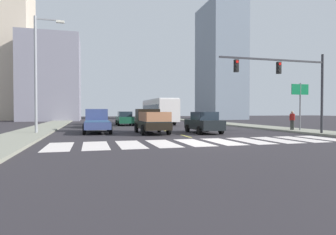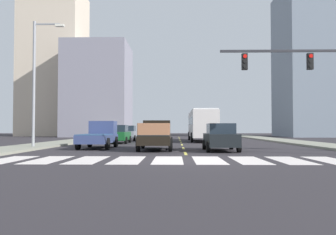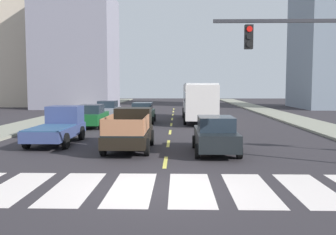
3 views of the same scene
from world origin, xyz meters
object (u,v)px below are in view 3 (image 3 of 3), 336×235
at_px(pickup_stakebed, 130,130).
at_px(pickup_dark, 59,126).
at_px(sedan_far, 108,110).
at_px(sedan_near_left, 215,135).
at_px(sedan_mid, 92,116).
at_px(sedan_near_right, 143,113).
at_px(city_bus, 199,99).

height_order(pickup_stakebed, pickup_dark, same).
distance_m(pickup_stakebed, sedan_far, 17.04).
relative_size(sedan_near_left, sedan_far, 1.00).
bearing_deg(pickup_stakebed, sedan_mid, 112.13).
bearing_deg(sedan_near_left, sedan_mid, 130.30).
bearing_deg(pickup_dark, sedan_mid, 86.95).
xyz_separation_m(sedan_near_right, sedan_mid, (-3.52, -3.50, 0.00)).
bearing_deg(city_bus, pickup_dark, -123.79).
relative_size(sedan_near_left, sedan_mid, 1.00).
distance_m(pickup_stakebed, sedan_mid, 10.24).
relative_size(pickup_stakebed, pickup_dark, 1.00).
xyz_separation_m(pickup_dark, sedan_far, (0.01, 14.72, -0.06)).
relative_size(pickup_dark, sedan_mid, 1.18).
bearing_deg(sedan_far, pickup_dark, -92.37).
relative_size(sedan_near_right, sedan_far, 1.00).
bearing_deg(pickup_dark, sedan_near_right, 69.58).
bearing_deg(pickup_stakebed, sedan_far, 102.74).
distance_m(pickup_stakebed, sedan_near_left, 4.30).
xyz_separation_m(city_bus, sedan_near_left, (-0.08, -15.67, -1.09)).
xyz_separation_m(pickup_dark, city_bus, (8.37, 12.64, 1.03)).
relative_size(pickup_dark, city_bus, 0.48).
xyz_separation_m(pickup_stakebed, pickup_dark, (-4.18, 1.80, -0.02)).
distance_m(sedan_mid, sedan_far, 7.13).
distance_m(city_bus, sedan_mid, 9.76).
distance_m(pickup_stakebed, city_bus, 15.07).
relative_size(pickup_dark, sedan_near_left, 1.18).
bearing_deg(sedan_near_left, city_bus, 92.33).
bearing_deg(sedan_mid, sedan_near_right, 46.98).
bearing_deg(pickup_stakebed, sedan_near_left, -18.11).
relative_size(city_bus, sedan_mid, 2.45).
relative_size(sedan_mid, sedan_far, 1.00).
distance_m(city_bus, sedan_near_right, 5.13).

